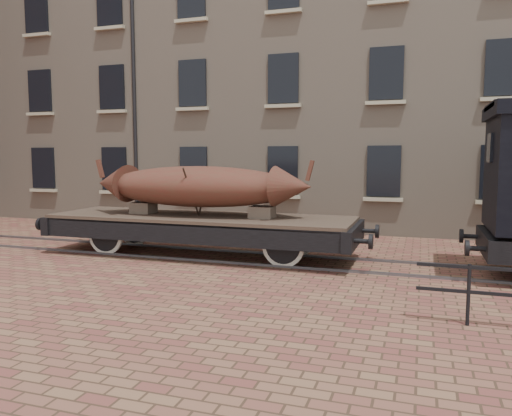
% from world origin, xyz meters
% --- Properties ---
extents(ground, '(90.00, 90.00, 0.00)m').
position_xyz_m(ground, '(0.00, 0.00, 0.00)').
color(ground, brown).
extents(warehouse_cream, '(40.00, 10.19, 14.00)m').
position_xyz_m(warehouse_cream, '(3.00, 9.99, 7.00)').
color(warehouse_cream, tan).
rests_on(warehouse_cream, ground).
extents(rail_track, '(30.00, 1.52, 0.06)m').
position_xyz_m(rail_track, '(0.00, 0.00, 0.03)').
color(rail_track, '#59595E').
rests_on(rail_track, ground).
extents(flatcar_wagon, '(9.32, 2.53, 1.41)m').
position_xyz_m(flatcar_wagon, '(-3.44, 0.00, 0.88)').
color(flatcar_wagon, '#48382D').
rests_on(flatcar_wagon, ground).
extents(iron_boat, '(6.31, 1.86, 1.52)m').
position_xyz_m(iron_boat, '(-3.49, -0.00, 1.89)').
color(iron_boat, '#55241C').
rests_on(iron_boat, flatcar_wagon).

